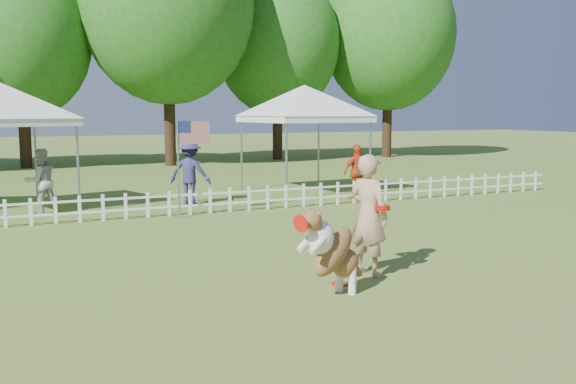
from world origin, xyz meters
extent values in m
plane|color=#3E601E|center=(0.00, 0.00, 0.00)|extent=(120.00, 120.00, 0.00)
imported|color=tan|center=(0.53, 0.42, 0.90)|extent=(0.62, 0.76, 1.81)
cylinder|color=red|center=(-0.11, 0.13, 0.01)|extent=(0.32, 0.32, 0.02)
imported|color=#A9AAAE|center=(-3.40, 8.65, 0.78)|extent=(0.90, 0.79, 1.56)
imported|color=navy|center=(0.25, 8.65, 0.85)|extent=(1.26, 1.17, 1.71)
imported|color=#BF3F16|center=(4.78, 7.72, 0.76)|extent=(0.91, 0.42, 1.52)
camera|label=1|loc=(-4.52, -7.53, 2.42)|focal=40.00mm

